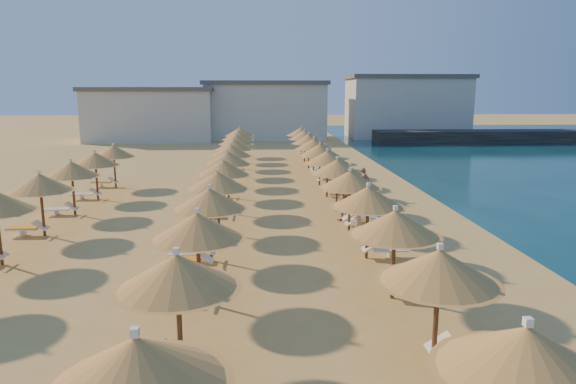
{
  "coord_description": "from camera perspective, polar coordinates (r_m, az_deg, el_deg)",
  "views": [
    {
      "loc": [
        -0.13,
        -20.45,
        6.19
      ],
      "look_at": [
        1.26,
        4.0,
        1.3
      ],
      "focal_mm": 32.0,
      "sensor_mm": 36.0,
      "label": 1
    }
  ],
  "objects": [
    {
      "name": "ground",
      "position": [
        21.36,
        -2.79,
        -5.56
      ],
      "size": [
        220.0,
        220.0,
        0.0
      ],
      "primitive_type": "plane",
      "color": "tan",
      "rests_on": "ground"
    },
    {
      "name": "beachgoer_c",
      "position": [
        30.04,
        8.31,
        1.02
      ],
      "size": [
        1.06,
        1.04,
        1.79
      ],
      "primitive_type": "imported",
      "rotation": [
        0.0,
        0.0,
        -0.77
      ],
      "color": "tan",
      "rests_on": "ground"
    },
    {
      "name": "parasol_row_inland",
      "position": [
        25.84,
        -24.29,
        1.61
      ],
      "size": [
        2.82,
        21.62,
        2.87
      ],
      "color": "brown",
      "rests_on": "ground"
    },
    {
      "name": "hotel_blocks",
      "position": [
        66.48,
        -0.16,
        9.14
      ],
      "size": [
        48.19,
        11.45,
        8.1
      ],
      "color": "beige",
      "rests_on": "ground"
    },
    {
      "name": "loungers",
      "position": [
        27.45,
        -4.34,
        -1.04
      ],
      "size": [
        16.36,
        41.9,
        0.66
      ],
      "color": "white",
      "rests_on": "ground"
    },
    {
      "name": "parasol_row_east",
      "position": [
        28.11,
        4.9,
        3.28
      ],
      "size": [
        2.82,
        44.17,
        2.87
      ],
      "color": "brown",
      "rests_on": "ground"
    },
    {
      "name": "beachgoer_b",
      "position": [
        24.42,
        6.22,
        -1.54
      ],
      "size": [
        0.96,
        0.98,
        1.59
      ],
      "primitive_type": "imported",
      "rotation": [
        0.0,
        0.0,
        -0.88
      ],
      "color": "tan",
      "rests_on": "ground"
    },
    {
      "name": "jetty",
      "position": [
        65.8,
        22.62,
        5.68
      ],
      "size": [
        30.03,
        4.21,
        1.5
      ],
      "primitive_type": "cube",
      "rotation": [
        0.0,
        0.0,
        -0.01
      ],
      "color": "black",
      "rests_on": "ground"
    },
    {
      "name": "parasol_row_west",
      "position": [
        27.88,
        -6.93,
        3.17
      ],
      "size": [
        2.82,
        44.17,
        2.87
      ],
      "color": "brown",
      "rests_on": "ground"
    },
    {
      "name": "beachgoer_a",
      "position": [
        21.58,
        7.83,
        -3.14
      ],
      "size": [
        0.61,
        0.73,
        1.7
      ],
      "primitive_type": "imported",
      "rotation": [
        0.0,
        0.0,
        -1.95
      ],
      "color": "tan",
      "rests_on": "ground"
    }
  ]
}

